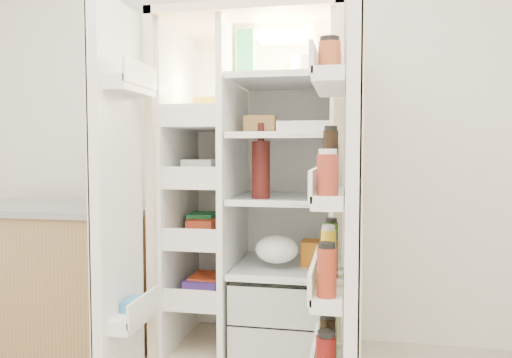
# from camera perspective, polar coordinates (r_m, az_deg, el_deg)

# --- Properties ---
(wall_back) EXTENTS (4.00, 0.02, 2.70)m
(wall_back) POSITION_cam_1_polar(r_m,az_deg,el_deg) (2.95, 0.03, 7.70)
(wall_back) COLOR white
(wall_back) RESTS_ON floor
(refrigerator) EXTENTS (0.92, 0.70, 1.80)m
(refrigerator) POSITION_cam_1_polar(r_m,az_deg,el_deg) (2.62, 0.42, -5.01)
(refrigerator) COLOR beige
(refrigerator) RESTS_ON floor
(freezer_door) EXTENTS (0.15, 0.40, 1.72)m
(freezer_door) POSITION_cam_1_polar(r_m,az_deg,el_deg) (2.19, -15.91, -2.93)
(freezer_door) COLOR white
(freezer_door) RESTS_ON floor
(fridge_door) EXTENTS (0.17, 0.58, 1.72)m
(fridge_door) POSITION_cam_1_polar(r_m,az_deg,el_deg) (1.87, 10.68, -4.45)
(fridge_door) COLOR white
(fridge_door) RESTS_ON floor
(kitchen_counter) EXTENTS (1.12, 0.60, 0.81)m
(kitchen_counter) POSITION_cam_1_polar(r_m,az_deg,el_deg) (3.06, -21.89, -10.44)
(kitchen_counter) COLOR #9F7B4F
(kitchen_counter) RESTS_ON floor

